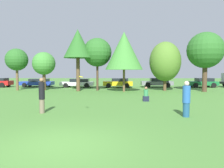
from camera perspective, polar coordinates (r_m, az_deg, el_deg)
The scene contains 17 objects.
ground_plane at distance 6.83m, azimuth -13.60°, elevation -15.40°, with size 120.00×120.00×0.00m, color #477A33.
person_thrower at distance 11.77m, azimuth -18.07°, elevation -2.82°, with size 0.30×0.30×1.84m.
person_catcher at distance 10.89m, azimuth 19.07°, elevation -3.77°, with size 0.37×0.37×1.72m.
frisbee at distance 10.95m, azimuth -8.20°, elevation 1.89°, with size 0.23×0.22×0.10m.
bystander_sitting at distance 15.86m, azimuth 8.95°, elevation -2.96°, with size 0.43×0.36×1.06m.
tree_0 at distance 26.70m, azimuth -23.89°, elevation 5.86°, with size 2.49×2.49×4.73m.
tree_1 at distance 25.75m, azimuth -17.58°, elevation 5.14°, with size 2.59×2.59×4.35m.
tree_2 at distance 23.97m, azimuth -9.04°, elevation 10.36°, with size 3.08×3.08×6.70m.
tree_3 at distance 24.43m, azimuth -3.91°, elevation 8.30°, with size 3.20×3.20×5.88m.
tree_4 at distance 23.05m, azimuth 3.20°, elevation 8.75°, with size 3.98×3.98×6.33m.
tree_5 at distance 24.86m, azimuth 13.87°, elevation 5.78°, with size 3.47×3.47×5.46m.
tree_6 at distance 24.95m, azimuth 23.45°, elevation 8.11°, with size 3.80×3.80×6.29m.
parked_car_blue at distance 31.80m, azimuth -19.10°, elevation 0.39°, with size 4.46×2.09×1.12m.
parked_car_white at distance 29.65m, azimuth -8.98°, elevation 0.34°, with size 4.47×2.13×1.14m.
parked_car_yellow at distance 28.85m, azimuth 1.67°, elevation 0.37°, with size 3.90×1.90×1.23m.
parked_car_grey at distance 29.97m, azimuth 11.90°, elevation 0.44°, with size 4.24×1.91×1.25m.
parked_car_green at distance 31.61m, azimuth 22.85°, elevation 0.40°, with size 3.84×2.01×1.25m.
Camera 1 is at (1.76, -6.22, 2.19)m, focal length 34.57 mm.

